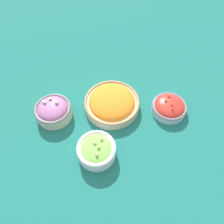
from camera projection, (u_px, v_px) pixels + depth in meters
ground_plane at (112, 116)px, 0.89m from camera, size 3.00×3.00×0.00m
bowl_carrots at (112, 103)px, 0.89m from camera, size 0.23×0.23×0.06m
bowl_red_onion at (53, 110)px, 0.86m from camera, size 0.14×0.14×0.08m
bowl_lettuce at (96, 150)px, 0.77m from camera, size 0.14×0.14×0.07m
bowl_cherry_tomatoes at (169, 107)px, 0.88m from camera, size 0.14×0.14×0.06m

